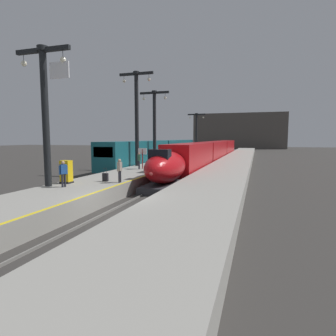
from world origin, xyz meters
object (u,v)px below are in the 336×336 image
at_px(station_column_far, 154,120).
at_px(passenger_mid_platform, 63,172).
at_px(regional_train_adjacent, 160,151).
at_px(station_column_near, 46,102).
at_px(passenger_far_waiting, 139,159).
at_px(departure_info_board, 142,154).
at_px(station_column_distant, 196,129).
at_px(station_column_mid, 137,111).
at_px(highspeed_train_main, 211,152).
at_px(passenger_near_edge, 120,169).
at_px(rolling_suitcase, 105,177).
at_px(ticket_machine_yellow, 66,173).

xyz_separation_m(station_column_far, passenger_mid_platform, (1.18, -20.28, -4.59)).
distance_m(regional_train_adjacent, station_column_near, 29.33).
height_order(station_column_far, passenger_far_waiting, station_column_far).
bearing_deg(departure_info_board, station_column_distant, 92.88).
bearing_deg(station_column_mid, highspeed_train_main, 70.56).
bearing_deg(passenger_far_waiting, regional_train_adjacent, 102.21).
distance_m(passenger_near_edge, passenger_mid_platform, 3.79).
distance_m(station_column_mid, station_column_distant, 32.96).
xyz_separation_m(station_column_far, station_column_distant, (0.00, 27.16, -0.35)).
relative_size(station_column_mid, rolling_suitcase, 10.68).
xyz_separation_m(station_column_far, rolling_suitcase, (2.52, -17.33, -5.28)).
xyz_separation_m(station_column_mid, ticket_machine_yellow, (0.35, -13.11, -5.48)).
height_order(highspeed_train_main, departure_info_board, highspeed_train_main).
height_order(passenger_near_edge, departure_info_board, departure_info_board).
distance_m(passenger_far_waiting, ticket_machine_yellow, 9.99).
height_order(passenger_mid_platform, departure_info_board, departure_info_board).
xyz_separation_m(highspeed_train_main, departure_info_board, (-4.10, -19.44, 0.60)).
bearing_deg(passenger_near_edge, station_column_near, -143.35).
relative_size(station_column_mid, passenger_far_waiting, 6.21).
bearing_deg(station_column_near, ticket_machine_yellow, 78.22).
bearing_deg(station_column_mid, passenger_far_waiting, -63.28).
relative_size(station_column_near, ticket_machine_yellow, 5.56).
height_order(regional_train_adjacent, passenger_mid_platform, regional_train_adjacent).
bearing_deg(station_column_near, station_column_far, 90.16).
xyz_separation_m(station_column_near, station_column_far, (-0.06, 20.30, 0.12)).
bearing_deg(station_column_distant, departure_info_board, -87.12).
bearing_deg(passenger_near_edge, highspeed_train_main, 85.76).
relative_size(ticket_machine_yellow, departure_info_board, 0.75).
bearing_deg(departure_info_board, passenger_near_edge, -77.53).
distance_m(rolling_suitcase, departure_info_board, 8.92).
height_order(rolling_suitcase, departure_info_board, departure_info_board).
xyz_separation_m(passenger_near_edge, ticket_machine_yellow, (-3.44, -1.37, -0.25)).
bearing_deg(passenger_far_waiting, passenger_mid_platform, -92.17).
distance_m(regional_train_adjacent, passenger_mid_platform, 29.09).
height_order(regional_train_adjacent, station_column_far, station_column_far).
bearing_deg(rolling_suitcase, passenger_mid_platform, -114.36).
relative_size(passenger_near_edge, passenger_mid_platform, 1.00).
distance_m(highspeed_train_main, passenger_mid_platform, 31.56).
bearing_deg(ticket_machine_yellow, rolling_suitcase, 35.92).
distance_m(highspeed_train_main, rolling_suitcase, 28.46).
bearing_deg(passenger_near_edge, passenger_mid_platform, -133.44).
bearing_deg(station_column_distant, rolling_suitcase, -86.76).
bearing_deg(departure_info_board, ticket_machine_yellow, -97.94).
relative_size(station_column_mid, ticket_machine_yellow, 6.56).
height_order(highspeed_train_main, passenger_near_edge, highspeed_train_main).
bearing_deg(station_column_far, station_column_mid, -90.00).
xyz_separation_m(passenger_mid_platform, rolling_suitcase, (1.34, 2.95, -0.69)).
xyz_separation_m(station_column_far, ticket_machine_yellow, (0.35, -18.90, -4.84)).
xyz_separation_m(station_column_mid, rolling_suitcase, (2.52, -11.54, -5.91)).
height_order(station_column_near, station_column_mid, station_column_mid).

